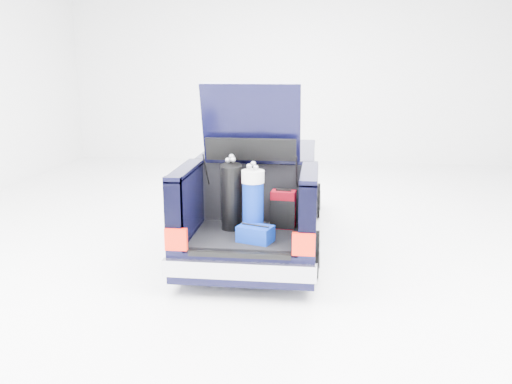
# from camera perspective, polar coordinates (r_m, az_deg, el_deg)

# --- Properties ---
(ground) EXTENTS (14.00, 14.00, 0.00)m
(ground) POSITION_cam_1_polar(r_m,az_deg,el_deg) (8.48, 0.40, -5.19)
(ground) COLOR white
(ground) RESTS_ON ground
(car) EXTENTS (1.87, 4.65, 2.47)m
(car) POSITION_cam_1_polar(r_m,az_deg,el_deg) (8.39, 0.49, -0.61)
(car) COLOR black
(car) RESTS_ON ground
(red_suitcase) EXTENTS (0.33, 0.23, 0.52)m
(red_suitcase) POSITION_cam_1_polar(r_m,az_deg,el_deg) (7.09, 2.89, -1.85)
(red_suitcase) COLOR #6A030E
(red_suitcase) RESTS_ON car
(black_golf_bag) EXTENTS (0.33, 0.43, 0.99)m
(black_golf_bag) POSITION_cam_1_polar(r_m,az_deg,el_deg) (6.93, -2.61, -0.53)
(black_golf_bag) COLOR black
(black_golf_bag) RESTS_ON car
(blue_golf_bag) EXTENTS (0.35, 0.35, 0.95)m
(blue_golf_bag) POSITION_cam_1_polar(r_m,az_deg,el_deg) (6.71, -0.32, -1.12)
(blue_golf_bag) COLOR black
(blue_golf_bag) RESTS_ON car
(blue_duffel) EXTENTS (0.47, 0.39, 0.22)m
(blue_duffel) POSITION_cam_1_polar(r_m,az_deg,el_deg) (6.58, -0.06, -4.41)
(blue_duffel) COLOR navy
(blue_duffel) RESTS_ON car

